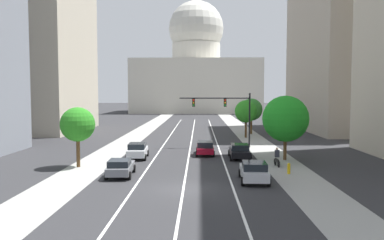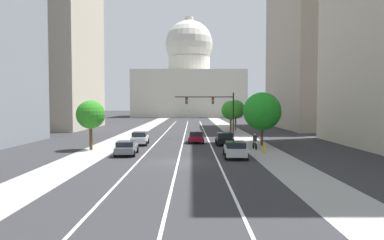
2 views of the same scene
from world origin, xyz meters
The scene contains 21 objects.
ground_plane centered at (0.00, 40.00, 0.00)m, with size 400.00×400.00×0.00m, color #2B2B2D.
sidewalk_left centered at (-8.77, 35.00, 0.01)m, with size 3.79×130.00×0.01m, color gray.
sidewalk_right centered at (8.77, 35.00, 0.01)m, with size 3.79×130.00×0.01m, color gray.
lane_stripe_left centered at (-3.44, 25.00, 0.01)m, with size 0.16×90.00×0.01m, color white.
lane_stripe_center centered at (0.00, 25.00, 0.01)m, with size 0.16×90.00×0.01m, color white.
lane_stripe_right centered at (3.44, 25.00, 0.01)m, with size 0.16×90.00×0.01m, color white.
office_tower_far_left centered at (-28.24, 41.16, 19.57)m, with size 18.11×22.64×39.06m.
office_tower_far_right centered at (26.66, 42.73, 16.84)m, with size 14.86×28.11×33.61m.
capitol_building centered at (0.00, 110.09, 14.23)m, with size 42.94×27.93×39.95m.
car_black centered at (5.15, 12.51, 0.76)m, with size 2.17×4.42×1.48m.
car_crimson centered at (1.72, 14.75, 0.77)m, with size 2.01×4.31×1.48m.
car_gray centered at (-5.15, 3.93, 0.73)m, with size 2.12×4.21×1.40m.
car_white centered at (-5.15, 12.39, 0.82)m, with size 2.14×4.13×1.57m.
car_silver centered at (5.15, 2.20, 0.79)m, with size 2.21×4.28×1.53m.
traffic_signal_mast centered at (4.44, 20.55, 4.71)m, with size 8.56×0.39×6.59m.
fire_hydrant centered at (8.39, 5.08, 0.46)m, with size 0.26×0.35×0.91m.
cyclist centered at (8.06, 8.25, 0.85)m, with size 0.38×1.70×1.72m.
street_tree_mid_right centered at (8.01, 31.16, 3.88)m, with size 3.32×3.32×5.56m.
street_tree_near_left centered at (-9.68, 7.70, 3.80)m, with size 3.06×3.06×5.35m.
street_tree_near_right centered at (9.53, 11.73, 4.08)m, with size 4.53×4.53×6.35m.
street_tree_far_right centered at (9.48, 36.16, 3.95)m, with size 3.57×3.57×5.74m.
Camera 2 is at (1.19, -29.08, 4.91)m, focal length 32.15 mm.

